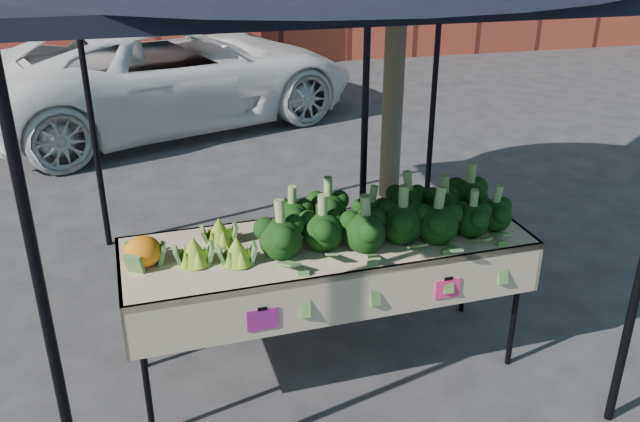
# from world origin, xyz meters

# --- Properties ---
(ground) EXTENTS (90.00, 90.00, 0.00)m
(ground) POSITION_xyz_m (0.00, 0.00, 0.00)
(ground) COLOR #27272A
(table) EXTENTS (2.45, 0.95, 0.90)m
(table) POSITION_xyz_m (0.18, 0.06, 0.45)
(table) COLOR #C3AE8D
(table) RESTS_ON ground
(canopy) EXTENTS (3.16, 3.16, 2.74)m
(canopy) POSITION_xyz_m (0.20, 0.66, 1.37)
(canopy) COLOR black
(canopy) RESTS_ON ground
(broccoli_heap) EXTENTS (1.57, 0.60, 0.30)m
(broccoli_heap) POSITION_xyz_m (0.54, 0.09, 1.05)
(broccoli_heap) COLOR black
(broccoli_heap) RESTS_ON table
(romanesco_cluster) EXTENTS (0.46, 0.50, 0.23)m
(romanesco_cluster) POSITION_xyz_m (-0.48, 0.05, 1.01)
(romanesco_cluster) COLOR #7FB025
(romanesco_cluster) RESTS_ON table
(cauliflower_pair) EXTENTS (0.23, 0.23, 0.21)m
(cauliflower_pair) POSITION_xyz_m (-0.87, 0.01, 1.00)
(cauliflower_pair) COLOR orange
(cauliflower_pair) RESTS_ON table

